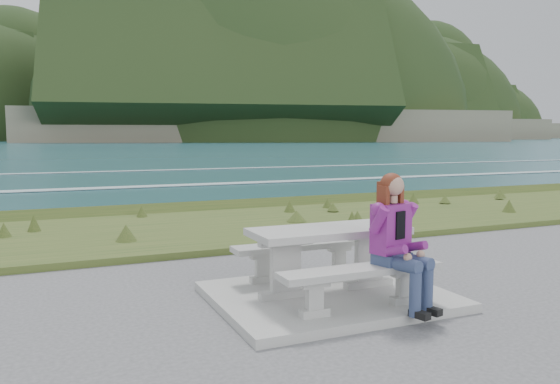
{
  "coord_description": "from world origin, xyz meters",
  "views": [
    {
      "loc": [
        -2.96,
        -5.39,
        1.9
      ],
      "look_at": [
        -0.08,
        1.2,
        1.15
      ],
      "focal_mm": 35.0,
      "sensor_mm": 36.0,
      "label": 1
    }
  ],
  "objects_px": {
    "bench_seaward": "(302,250)",
    "seated_woman": "(402,259)",
    "bench_landward": "(361,277)",
    "picnic_table": "(329,242)"
  },
  "relations": [
    {
      "from": "picnic_table",
      "to": "bench_landward",
      "type": "xyz_separation_m",
      "value": [
        0.0,
        -0.7,
        -0.23
      ]
    },
    {
      "from": "bench_seaward",
      "to": "bench_landward",
      "type": "bearing_deg",
      "value": -90.0
    },
    {
      "from": "bench_landward",
      "to": "seated_woman",
      "type": "relative_size",
      "value": 1.28
    },
    {
      "from": "bench_landward",
      "to": "seated_woman",
      "type": "xyz_separation_m",
      "value": [
        0.4,
        -0.13,
        0.17
      ]
    },
    {
      "from": "bench_landward",
      "to": "bench_seaward",
      "type": "xyz_separation_m",
      "value": [
        0.0,
        1.4,
        0.0
      ]
    },
    {
      "from": "bench_landward",
      "to": "bench_seaward",
      "type": "height_order",
      "value": "same"
    },
    {
      "from": "bench_seaward",
      "to": "seated_woman",
      "type": "bearing_deg",
      "value": -75.19
    },
    {
      "from": "bench_landward",
      "to": "seated_woman",
      "type": "height_order",
      "value": "seated_woman"
    },
    {
      "from": "seated_woman",
      "to": "bench_seaward",
      "type": "bearing_deg",
      "value": 89.85
    },
    {
      "from": "bench_landward",
      "to": "seated_woman",
      "type": "bearing_deg",
      "value": -17.78
    }
  ]
}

